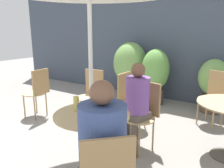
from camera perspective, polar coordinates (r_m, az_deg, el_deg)
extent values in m
cube|color=#3D4756|center=(5.27, 15.36, 12.02)|extent=(10.00, 0.06, 3.00)
cylinder|color=#514C47|center=(2.56, -5.09, -15.41)|extent=(0.06, 0.06, 0.70)
cylinder|color=tan|center=(2.41, -5.27, -7.91)|extent=(0.83, 0.83, 0.02)
cylinder|color=tan|center=(3.00, 7.00, -8.86)|extent=(0.44, 0.44, 0.02)
cylinder|color=#9E7A4C|center=(3.11, 10.67, -12.91)|extent=(0.02, 0.02, 0.46)
cylinder|color=#9E7A4C|center=(3.28, 6.66, -11.36)|extent=(0.02, 0.02, 0.46)
cylinder|color=#9E7A4C|center=(2.92, 7.10, -14.71)|extent=(0.02, 0.02, 0.46)
cylinder|color=#9E7A4C|center=(3.09, 3.03, -12.91)|extent=(0.02, 0.02, 0.46)
cube|color=#9E7A4C|center=(3.06, 9.59, -3.69)|extent=(0.37, 0.13, 0.46)
cylinder|color=tan|center=(3.62, 5.79, -4.79)|extent=(0.44, 0.44, 0.02)
cylinder|color=#9E7A4C|center=(3.88, 4.82, -7.20)|extent=(0.02, 0.02, 0.46)
cylinder|color=#9E7A4C|center=(3.65, 2.64, -8.55)|extent=(0.02, 0.02, 0.46)
cylinder|color=#9E7A4C|center=(3.77, 8.66, -8.00)|extent=(0.02, 0.02, 0.46)
cylinder|color=#9E7A4C|center=(3.53, 6.67, -9.47)|extent=(0.02, 0.02, 0.46)
cube|color=#9E7A4C|center=(3.65, 3.13, -0.67)|extent=(0.03, 0.37, 0.46)
cylinder|color=tan|center=(3.87, -6.09, -3.56)|extent=(0.44, 0.44, 0.02)
cylinder|color=#9E7A4C|center=(3.99, -3.15, -6.59)|extent=(0.02, 0.02, 0.46)
cylinder|color=#9E7A4C|center=(4.14, -6.55, -5.91)|extent=(0.02, 0.02, 0.46)
cylinder|color=#9E7A4C|center=(3.77, -5.40, -7.90)|extent=(0.02, 0.02, 0.46)
cylinder|color=#9E7A4C|center=(3.92, -8.92, -7.12)|extent=(0.02, 0.02, 0.46)
cube|color=#9E7A4C|center=(3.97, -4.59, 0.50)|extent=(0.37, 0.06, 0.46)
cylinder|color=tan|center=(4.38, -19.62, -2.27)|extent=(0.44, 0.44, 0.02)
cylinder|color=#9E7A4C|center=(4.26, -19.54, -6.08)|extent=(0.02, 0.02, 0.46)
cylinder|color=#9E7A4C|center=(4.43, -16.77, -5.08)|extent=(0.02, 0.02, 0.46)
cylinder|color=#9E7A4C|center=(4.47, -21.96, -5.36)|extent=(0.02, 0.02, 0.46)
cylinder|color=#9E7A4C|center=(4.64, -19.22, -4.44)|extent=(0.02, 0.02, 0.46)
cube|color=#9E7A4C|center=(4.18, -18.10, 0.51)|extent=(0.05, 0.37, 0.46)
cylinder|color=tan|center=(4.12, 24.47, -3.70)|extent=(0.44, 0.44, 0.02)
cylinder|color=#9E7A4C|center=(4.25, 26.78, -6.81)|extent=(0.02, 0.02, 0.46)
cylinder|color=#9E7A4C|center=(4.38, 23.46, -5.90)|extent=(0.02, 0.02, 0.46)
cylinder|color=#9E7A4C|center=(4.01, 24.89, -7.80)|extent=(0.02, 0.02, 0.46)
cylinder|color=#9E7A4C|center=(4.14, 21.44, -6.79)|extent=(0.02, 0.02, 0.46)
cube|color=#9E7A4C|center=(4.23, 26.11, -0.06)|extent=(0.36, 0.16, 0.46)
cylinder|color=#384C84|center=(1.70, -2.50, -13.43)|extent=(0.37, 0.37, 0.50)
sphere|color=brown|center=(1.57, -2.63, -2.25)|extent=(0.19, 0.19, 0.19)
cylinder|color=brown|center=(3.03, 3.80, -13.47)|extent=(0.09, 0.09, 0.45)
cylinder|color=brown|center=(2.95, 5.82, -14.37)|extent=(0.09, 0.09, 0.45)
cube|color=brown|center=(2.95, 6.51, -8.05)|extent=(0.34, 0.36, 0.09)
cylinder|color=#7A4C9E|center=(2.86, 6.66, -2.81)|extent=(0.31, 0.31, 0.47)
sphere|color=brown|center=(2.78, 6.84, 3.64)|extent=(0.19, 0.19, 0.19)
cylinder|color=beige|center=(2.34, -0.55, -6.29)|extent=(0.07, 0.07, 0.15)
cylinder|color=#DBC65B|center=(2.48, -9.32, -5.13)|extent=(0.06, 0.06, 0.17)
cylinder|color=brown|center=(5.44, 4.59, -1.63)|extent=(0.52, 0.52, 0.36)
ellipsoid|color=#709E51|center=(5.30, 4.73, 5.46)|extent=(0.80, 0.80, 1.00)
cylinder|color=#47423D|center=(5.04, 10.95, -3.18)|extent=(0.40, 0.40, 0.34)
ellipsoid|color=#609947|center=(4.90, 11.27, 3.76)|extent=(0.61, 0.61, 0.90)
cylinder|color=brown|center=(4.87, 24.35, -4.62)|extent=(0.38, 0.38, 0.36)
ellipsoid|color=#709E51|center=(4.74, 24.99, 1.62)|extent=(0.58, 0.58, 0.72)
cylinder|color=silver|center=(2.29, -5.49, 1.56)|extent=(0.04, 0.04, 2.26)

